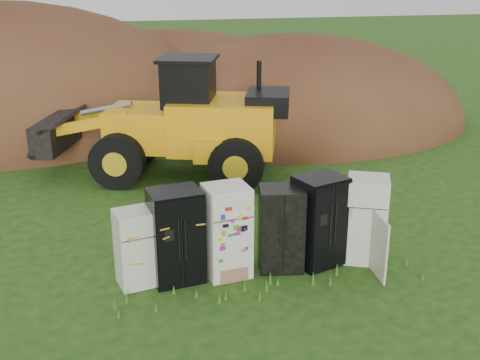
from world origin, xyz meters
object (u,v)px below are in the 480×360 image
at_px(wheel_loader, 160,118).
at_px(fridge_sticker, 227,231).
at_px(fridge_black_side, 176,236).
at_px(fridge_open_door, 366,219).
at_px(fridge_leftmost, 135,248).
at_px(fridge_dark_mid, 281,229).
at_px(fridge_black_right, 319,221).

bearing_deg(wheel_loader, fridge_sticker, -65.83).
distance_m(fridge_sticker, wheel_loader, 6.51).
distance_m(fridge_black_side, fridge_open_door, 3.97).
bearing_deg(fridge_sticker, fridge_open_door, -7.89).
height_order(fridge_leftmost, wheel_loader, wheel_loader).
distance_m(fridge_black_side, fridge_dark_mid, 2.14).
distance_m(fridge_black_side, fridge_sticker, 1.01).
bearing_deg(fridge_sticker, fridge_dark_mid, -6.55).
xyz_separation_m(fridge_leftmost, wheel_loader, (1.22, 6.42, 0.98)).
height_order(fridge_leftmost, fridge_sticker, fridge_sticker).
distance_m(fridge_leftmost, wheel_loader, 6.61).
bearing_deg(fridge_black_right, fridge_open_door, -22.39).
bearing_deg(fridge_dark_mid, fridge_black_side, -169.19).
distance_m(fridge_leftmost, fridge_dark_mid, 2.95).
bearing_deg(fridge_black_side, fridge_dark_mid, -8.52).
height_order(fridge_leftmost, fridge_black_side, fridge_black_side).
xyz_separation_m(fridge_leftmost, fridge_black_side, (0.81, 0.00, 0.17)).
height_order(fridge_leftmost, fridge_black_right, fridge_black_right).
relative_size(fridge_black_right, fridge_open_door, 1.04).
distance_m(fridge_leftmost, fridge_black_side, 0.83).
distance_m(fridge_sticker, fridge_dark_mid, 1.14).
bearing_deg(fridge_leftmost, fridge_dark_mid, -12.22).
distance_m(fridge_dark_mid, fridge_black_right, 0.82).
height_order(fridge_sticker, fridge_dark_mid, fridge_sticker).
relative_size(fridge_black_side, fridge_dark_mid, 1.08).
distance_m(fridge_black_right, fridge_open_door, 1.02).
relative_size(fridge_sticker, fridge_black_right, 0.99).
bearing_deg(fridge_black_side, fridge_leftmost, 171.67).
bearing_deg(wheel_loader, fridge_open_door, -42.29).
relative_size(fridge_sticker, fridge_open_door, 1.03).
relative_size(fridge_sticker, wheel_loader, 0.26).
distance_m(fridge_dark_mid, fridge_open_door, 1.83).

